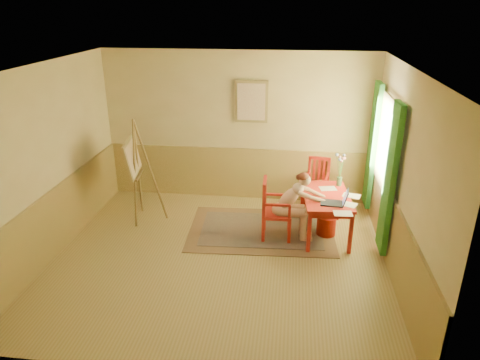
# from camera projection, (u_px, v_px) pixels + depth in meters

# --- Properties ---
(room) EXTENTS (5.04, 4.54, 2.84)m
(room) POSITION_uv_depth(u_px,v_px,m) (217.00, 171.00, 6.05)
(room) COLOR tan
(room) RESTS_ON ground
(wainscot) EXTENTS (5.00, 4.50, 1.00)m
(wainscot) POSITION_uv_depth(u_px,v_px,m) (227.00, 205.00, 7.12)
(wainscot) COLOR tan
(wainscot) RESTS_ON room
(window) EXTENTS (0.12, 2.01, 2.20)m
(window) POSITION_uv_depth(u_px,v_px,m) (382.00, 156.00, 6.80)
(window) COLOR white
(window) RESTS_ON room
(wall_portrait) EXTENTS (0.60, 0.05, 0.76)m
(wall_portrait) POSITION_uv_depth(u_px,v_px,m) (251.00, 102.00, 7.85)
(wall_portrait) COLOR #99844F
(wall_portrait) RESTS_ON room
(rug) EXTENTS (2.48, 1.72, 0.02)m
(rug) POSITION_uv_depth(u_px,v_px,m) (261.00, 230.00, 7.35)
(rug) COLOR #8C7251
(rug) RESTS_ON room
(table) EXTENTS (0.82, 1.26, 0.72)m
(table) POSITION_uv_depth(u_px,v_px,m) (326.00, 200.00, 6.98)
(table) COLOR red
(table) RESTS_ON room
(chair_left) EXTENTS (0.47, 0.45, 1.00)m
(chair_left) POSITION_uv_depth(u_px,v_px,m) (274.00, 209.00, 6.97)
(chair_left) COLOR red
(chair_left) RESTS_ON room
(chair_back) EXTENTS (0.48, 0.49, 0.91)m
(chair_back) POSITION_uv_depth(u_px,v_px,m) (317.00, 182.00, 8.11)
(chair_back) COLOR red
(chair_back) RESTS_ON room
(figure) EXTENTS (0.85, 0.37, 1.14)m
(figure) POSITION_uv_depth(u_px,v_px,m) (294.00, 203.00, 6.88)
(figure) COLOR beige
(figure) RESTS_ON room
(laptop) EXTENTS (0.42, 0.28, 0.24)m
(laptop) POSITION_uv_depth(u_px,v_px,m) (336.00, 201.00, 6.61)
(laptop) COLOR #1E2338
(laptop) RESTS_ON table
(papers) EXTENTS (0.66, 1.12, 0.00)m
(papers) POSITION_uv_depth(u_px,v_px,m) (342.00, 200.00, 6.76)
(papers) COLOR white
(papers) RESTS_ON table
(vase) EXTENTS (0.19, 0.27, 0.55)m
(vase) POSITION_uv_depth(u_px,v_px,m) (340.00, 171.00, 7.22)
(vase) COLOR #3F724C
(vase) RESTS_ON table
(wastebasket) EXTENTS (0.34, 0.34, 0.33)m
(wastebasket) POSITION_uv_depth(u_px,v_px,m) (326.00, 226.00, 7.16)
(wastebasket) COLOR red
(wastebasket) RESTS_ON room
(easel) EXTENTS (0.66, 0.81, 1.82)m
(easel) POSITION_uv_depth(u_px,v_px,m) (135.00, 161.00, 7.35)
(easel) COLOR olive
(easel) RESTS_ON room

